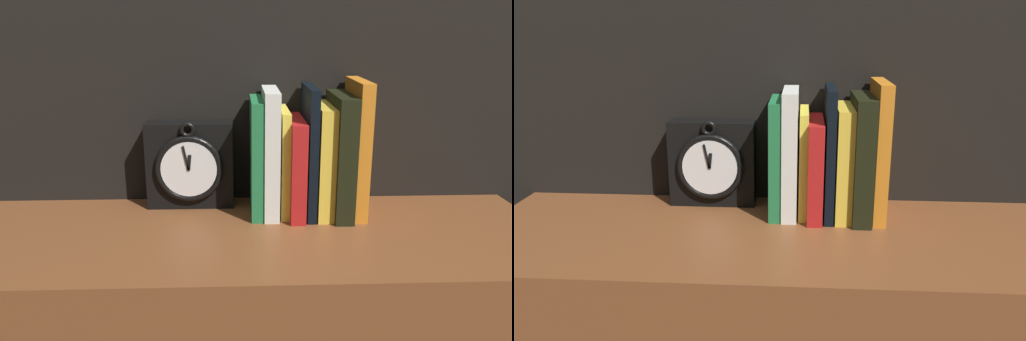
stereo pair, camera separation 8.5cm
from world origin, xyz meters
TOP-DOWN VIEW (x-y plane):
  - clock at (-0.13, 0.14)m, footprint 0.17×0.07m
  - book_slot0_green at (0.01, 0.11)m, footprint 0.02×0.13m
  - book_slot1_white at (0.03, 0.11)m, footprint 0.03×0.14m
  - book_slot2_yellow at (0.06, 0.11)m, footprint 0.02×0.13m
  - book_slot3_red at (0.08, 0.10)m, footprint 0.03×0.15m
  - book_slot4_black at (0.11, 0.11)m, footprint 0.02×0.14m
  - book_slot5_yellow at (0.13, 0.11)m, footprint 0.03×0.14m
  - book_slot6_black at (0.16, 0.10)m, footprint 0.04×0.15m
  - book_slot7_orange at (0.20, 0.10)m, footprint 0.02×0.14m

SIDE VIEW (x-z plane):
  - clock at x=-0.13m, z-range 0.86..1.04m
  - book_slot3_red at x=0.08m, z-range 0.87..1.05m
  - book_slot2_yellow at x=0.06m, z-range 0.87..1.07m
  - book_slot5_yellow at x=0.13m, z-range 0.87..1.08m
  - book_slot0_green at x=0.01m, z-range 0.87..1.09m
  - book_slot6_black at x=0.16m, z-range 0.87..1.10m
  - book_slot1_white at x=0.03m, z-range 0.87..1.11m
  - book_slot4_black at x=0.11m, z-range 0.87..1.11m
  - book_slot7_orange at x=0.20m, z-range 0.87..1.12m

